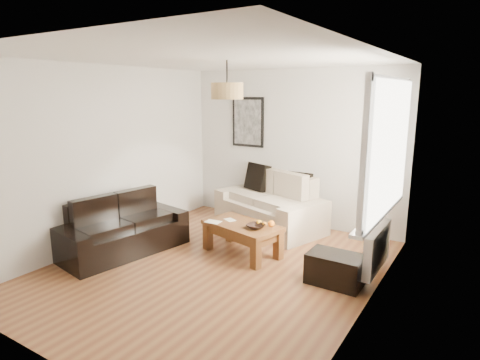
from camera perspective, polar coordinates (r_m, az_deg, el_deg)
The scene contains 21 objects.
floor at distance 5.36m, azimuth -3.50°, elevation -12.22°, with size 4.50×4.50×0.00m, color brown.
ceiling at distance 4.89m, azimuth -3.91°, elevation 16.72°, with size 3.80×4.50×0.00m, color white, non-canonical shape.
wall_back at distance 6.89m, azimuth 7.34°, elevation 4.50°, with size 3.80×0.04×2.60m, color silver, non-canonical shape.
wall_front at distance 3.45m, azimuth -26.16°, elevation -4.45°, with size 3.80×0.04×2.60m, color silver, non-canonical shape.
wall_left at distance 6.25m, azimuth -17.99°, elevation 3.22°, with size 0.04×4.50×2.60m, color silver, non-canonical shape.
wall_right at distance 4.17m, azimuth 18.04°, elevation -1.07°, with size 0.04×4.50×2.60m, color silver, non-canonical shape.
window_bay at distance 4.89m, azimuth 20.16°, elevation 4.26°, with size 0.14×1.90×1.60m, color white, non-canonical shape.
radiator at distance 5.20m, azimuth 18.73°, elevation -9.12°, with size 0.10×0.90×0.52m, color white.
poster at distance 7.22m, azimuth 1.14°, elevation 8.14°, with size 0.62×0.04×0.87m, color black, non-canonical shape.
pendant_shade at distance 5.12m, azimuth -1.83°, elevation 12.39°, with size 0.40×0.40×0.20m, color tan.
loveseat_cream at distance 6.71m, azimuth 4.21°, elevation -3.11°, with size 1.78×0.97×0.88m, color #BDB298, non-canonical shape.
sofa_leather at distance 5.97m, azimuth -16.20°, elevation -6.24°, with size 1.73×0.84×0.75m, color black, non-canonical shape.
coffee_table at distance 5.70m, azimuth 0.30°, elevation -8.25°, with size 1.08×0.59×0.44m, color brown, non-canonical shape.
ottoman at distance 5.01m, azimuth 13.26°, elevation -12.08°, with size 0.64×0.41×0.36m, color black.
cushion_left at distance 6.99m, azimuth 2.45°, elevation 0.40°, with size 0.46×0.14×0.46m, color black.
cushion_right at distance 6.65m, azimuth 8.33°, elevation -0.62°, with size 0.40×0.12×0.40m, color black.
fruit_bowl at distance 5.42m, azimuth 2.24°, elevation -6.54°, with size 0.24×0.24×0.06m, color black.
orange_a at distance 5.49m, azimuth 3.43°, elevation -6.22°, with size 0.06×0.06×0.06m, color orange.
orange_b at distance 5.52m, azimuth 4.43°, elevation -6.13°, with size 0.09×0.09×0.09m, color orange.
orange_c at distance 5.54m, azimuth 2.67°, elevation -6.01°, with size 0.08×0.08×0.08m, color orange.
papers at distance 5.71m, azimuth -3.82°, elevation -5.88°, with size 0.22×0.15×0.01m, color white.
Camera 1 is at (2.86, -3.95, 2.22)m, focal length 30.34 mm.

